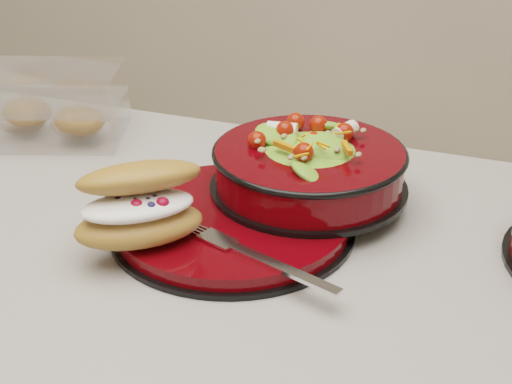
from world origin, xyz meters
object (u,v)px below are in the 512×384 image
(dinner_plate, at_px, (233,222))
(salad_bowl, at_px, (309,161))
(fork, at_px, (262,259))
(croissant, at_px, (141,205))
(pastry_box, at_px, (51,105))

(dinner_plate, relative_size, salad_bowl, 1.18)
(dinner_plate, xyz_separation_m, fork, (0.06, -0.08, 0.01))
(salad_bowl, distance_m, fork, 0.17)
(dinner_plate, height_order, salad_bowl, salad_bowl)
(fork, bearing_deg, dinner_plate, 57.81)
(dinner_plate, distance_m, fork, 0.10)
(salad_bowl, height_order, fork, salad_bowl)
(dinner_plate, distance_m, croissant, 0.11)
(salad_bowl, relative_size, croissant, 1.52)
(dinner_plate, distance_m, pastry_box, 0.38)
(dinner_plate, xyz_separation_m, salad_bowl, (0.06, 0.09, 0.05))
(dinner_plate, bearing_deg, salad_bowl, 55.47)
(dinner_plate, bearing_deg, croissant, -130.21)
(salad_bowl, xyz_separation_m, fork, (0.00, -0.16, -0.03))
(fork, distance_m, pastry_box, 0.46)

